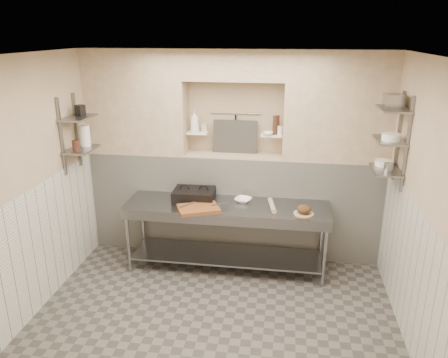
% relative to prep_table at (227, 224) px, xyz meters
% --- Properties ---
extents(floor, '(4.00, 3.90, 0.10)m').
position_rel_prep_table_xyz_m(floor, '(0.02, -1.18, -0.69)').
color(floor, '#544F4A').
rests_on(floor, ground).
extents(ceiling, '(4.00, 3.90, 0.10)m').
position_rel_prep_table_xyz_m(ceiling, '(0.02, -1.18, 2.21)').
color(ceiling, silver).
rests_on(ceiling, ground).
extents(wall_left, '(0.10, 3.90, 2.80)m').
position_rel_prep_table_xyz_m(wall_left, '(-2.03, -1.18, 0.76)').
color(wall_left, tan).
rests_on(wall_left, ground).
extents(wall_right, '(0.10, 3.90, 2.80)m').
position_rel_prep_table_xyz_m(wall_right, '(2.07, -1.18, 0.76)').
color(wall_right, tan).
rests_on(wall_right, ground).
extents(wall_back, '(4.00, 0.10, 2.80)m').
position_rel_prep_table_xyz_m(wall_back, '(0.02, 0.82, 0.76)').
color(wall_back, tan).
rests_on(wall_back, ground).
extents(wall_front, '(4.00, 0.10, 2.80)m').
position_rel_prep_table_xyz_m(wall_front, '(0.02, -3.18, 0.76)').
color(wall_front, tan).
rests_on(wall_front, ground).
extents(backwall_lower, '(4.00, 0.40, 1.40)m').
position_rel_prep_table_xyz_m(backwall_lower, '(0.02, 0.57, 0.06)').
color(backwall_lower, silver).
rests_on(backwall_lower, floor).
extents(alcove_sill, '(1.30, 0.40, 0.02)m').
position_rel_prep_table_xyz_m(alcove_sill, '(0.02, 0.57, 0.77)').
color(alcove_sill, tan).
rests_on(alcove_sill, backwall_lower).
extents(backwall_pillar_left, '(1.35, 0.40, 1.40)m').
position_rel_prep_table_xyz_m(backwall_pillar_left, '(-1.31, 0.57, 1.46)').
color(backwall_pillar_left, tan).
rests_on(backwall_pillar_left, backwall_lower).
extents(backwall_pillar_right, '(1.35, 0.40, 1.40)m').
position_rel_prep_table_xyz_m(backwall_pillar_right, '(1.34, 0.57, 1.46)').
color(backwall_pillar_right, tan).
rests_on(backwall_pillar_right, backwall_lower).
extents(backwall_header, '(1.30, 0.40, 0.40)m').
position_rel_prep_table_xyz_m(backwall_header, '(0.02, 0.57, 1.96)').
color(backwall_header, tan).
rests_on(backwall_header, backwall_lower).
extents(wainscot_left, '(0.02, 3.90, 1.40)m').
position_rel_prep_table_xyz_m(wainscot_left, '(-1.97, -1.18, 0.06)').
color(wainscot_left, silver).
rests_on(wainscot_left, floor).
extents(wainscot_right, '(0.02, 3.90, 1.40)m').
position_rel_prep_table_xyz_m(wainscot_right, '(2.01, -1.18, 0.06)').
color(wainscot_right, silver).
rests_on(wainscot_right, floor).
extents(alcove_shelf_left, '(0.28, 0.16, 0.02)m').
position_rel_prep_table_xyz_m(alcove_shelf_left, '(-0.48, 0.57, 1.06)').
color(alcove_shelf_left, white).
rests_on(alcove_shelf_left, backwall_lower).
extents(alcove_shelf_right, '(0.28, 0.16, 0.02)m').
position_rel_prep_table_xyz_m(alcove_shelf_right, '(0.52, 0.57, 1.06)').
color(alcove_shelf_right, white).
rests_on(alcove_shelf_right, backwall_lower).
extents(utensil_rail, '(0.70, 0.02, 0.02)m').
position_rel_prep_table_xyz_m(utensil_rail, '(0.02, 0.74, 1.31)').
color(utensil_rail, gray).
rests_on(utensil_rail, wall_back).
extents(hanging_steel, '(0.02, 0.02, 0.30)m').
position_rel_prep_table_xyz_m(hanging_steel, '(0.02, 0.72, 1.14)').
color(hanging_steel, black).
rests_on(hanging_steel, utensil_rail).
extents(splash_panel, '(0.60, 0.08, 0.45)m').
position_rel_prep_table_xyz_m(splash_panel, '(0.02, 0.67, 1.00)').
color(splash_panel, '#383330').
rests_on(splash_panel, alcove_sill).
extents(shelf_rail_left_a, '(0.03, 0.03, 0.95)m').
position_rel_prep_table_xyz_m(shelf_rail_left_a, '(-1.96, 0.07, 1.16)').
color(shelf_rail_left_a, slate).
rests_on(shelf_rail_left_a, wall_left).
extents(shelf_rail_left_b, '(0.03, 0.03, 0.95)m').
position_rel_prep_table_xyz_m(shelf_rail_left_b, '(-1.96, -0.33, 1.16)').
color(shelf_rail_left_b, slate).
rests_on(shelf_rail_left_b, wall_left).
extents(wall_shelf_left_lower, '(0.30, 0.50, 0.02)m').
position_rel_prep_table_xyz_m(wall_shelf_left_lower, '(-1.82, -0.13, 0.96)').
color(wall_shelf_left_lower, slate).
rests_on(wall_shelf_left_lower, wall_left).
extents(wall_shelf_left_upper, '(0.30, 0.50, 0.03)m').
position_rel_prep_table_xyz_m(wall_shelf_left_upper, '(-1.82, -0.13, 1.36)').
color(wall_shelf_left_upper, slate).
rests_on(wall_shelf_left_upper, wall_left).
extents(shelf_rail_right_a, '(0.03, 0.03, 1.05)m').
position_rel_prep_table_xyz_m(shelf_rail_right_a, '(1.99, 0.07, 1.21)').
color(shelf_rail_right_a, slate).
rests_on(shelf_rail_right_a, wall_right).
extents(shelf_rail_right_b, '(0.03, 0.03, 1.05)m').
position_rel_prep_table_xyz_m(shelf_rail_right_b, '(1.99, -0.33, 1.21)').
color(shelf_rail_right_b, slate).
rests_on(shelf_rail_right_b, wall_right).
extents(wall_shelf_right_lower, '(0.30, 0.50, 0.02)m').
position_rel_prep_table_xyz_m(wall_shelf_right_lower, '(1.86, -0.13, 0.86)').
color(wall_shelf_right_lower, slate).
rests_on(wall_shelf_right_lower, wall_right).
extents(wall_shelf_right_mid, '(0.30, 0.50, 0.02)m').
position_rel_prep_table_xyz_m(wall_shelf_right_mid, '(1.86, -0.13, 1.21)').
color(wall_shelf_right_mid, slate).
rests_on(wall_shelf_right_mid, wall_right).
extents(wall_shelf_right_upper, '(0.30, 0.50, 0.03)m').
position_rel_prep_table_xyz_m(wall_shelf_right_upper, '(1.86, -0.13, 1.56)').
color(wall_shelf_right_upper, slate).
rests_on(wall_shelf_right_upper, wall_right).
extents(prep_table, '(2.60, 0.70, 0.90)m').
position_rel_prep_table_xyz_m(prep_table, '(0.00, 0.00, 0.00)').
color(prep_table, gray).
rests_on(prep_table, floor).
extents(panini_press, '(0.54, 0.40, 0.14)m').
position_rel_prep_table_xyz_m(panini_press, '(-0.45, 0.12, 0.33)').
color(panini_press, black).
rests_on(panini_press, prep_table).
extents(cutting_board, '(0.59, 0.51, 0.04)m').
position_rel_prep_table_xyz_m(cutting_board, '(-0.32, -0.21, 0.28)').
color(cutting_board, brown).
rests_on(cutting_board, prep_table).
extents(knife_blade, '(0.21, 0.16, 0.01)m').
position_rel_prep_table_xyz_m(knife_blade, '(-0.06, -0.08, 0.31)').
color(knife_blade, gray).
rests_on(knife_blade, cutting_board).
extents(tongs, '(0.15, 0.21, 0.02)m').
position_rel_prep_table_xyz_m(tongs, '(-0.47, -0.18, 0.31)').
color(tongs, gray).
rests_on(tongs, cutting_board).
extents(mixing_bowl, '(0.26, 0.26, 0.05)m').
position_rel_prep_table_xyz_m(mixing_bowl, '(0.20, 0.15, 0.28)').
color(mixing_bowl, white).
rests_on(mixing_bowl, prep_table).
extents(rolling_pin, '(0.13, 0.41, 0.06)m').
position_rel_prep_table_xyz_m(rolling_pin, '(0.58, 0.01, 0.29)').
color(rolling_pin, tan).
rests_on(rolling_pin, prep_table).
extents(bread_board, '(0.24, 0.24, 0.01)m').
position_rel_prep_table_xyz_m(bread_board, '(0.97, -0.14, 0.26)').
color(bread_board, tan).
rests_on(bread_board, prep_table).
extents(bread_loaf, '(0.18, 0.18, 0.11)m').
position_rel_prep_table_xyz_m(bread_loaf, '(0.97, -0.14, 0.32)').
color(bread_loaf, '#4C2D19').
rests_on(bread_loaf, bread_board).
extents(bottle_soap, '(0.15, 0.15, 0.30)m').
position_rel_prep_table_xyz_m(bottle_soap, '(-0.51, 0.55, 1.22)').
color(bottle_soap, white).
rests_on(bottle_soap, alcove_shelf_left).
extents(jar_alcove, '(0.07, 0.07, 0.11)m').
position_rel_prep_table_xyz_m(jar_alcove, '(-0.39, 0.61, 1.12)').
color(jar_alcove, tan).
rests_on(jar_alcove, alcove_shelf_left).
extents(bowl_alcove, '(0.18, 0.18, 0.04)m').
position_rel_prep_table_xyz_m(bowl_alcove, '(0.47, 0.51, 1.09)').
color(bowl_alcove, white).
rests_on(bowl_alcove, alcove_shelf_right).
extents(condiment_a, '(0.07, 0.07, 0.25)m').
position_rel_prep_table_xyz_m(condiment_a, '(0.58, 0.61, 1.19)').
color(condiment_a, '#3B1E14').
rests_on(condiment_a, alcove_shelf_right).
extents(condiment_b, '(0.06, 0.06, 0.25)m').
position_rel_prep_table_xyz_m(condiment_b, '(0.56, 0.57, 1.20)').
color(condiment_b, '#3B1E14').
rests_on(condiment_b, alcove_shelf_right).
extents(condiment_c, '(0.07, 0.07, 0.12)m').
position_rel_prep_table_xyz_m(condiment_c, '(0.63, 0.55, 1.13)').
color(condiment_c, white).
rests_on(condiment_c, alcove_shelf_right).
extents(jug_left, '(0.13, 0.13, 0.26)m').
position_rel_prep_table_xyz_m(jug_left, '(-1.82, -0.01, 1.10)').
color(jug_left, white).
rests_on(jug_left, wall_shelf_left_lower).
extents(jar_left, '(0.09, 0.09, 0.13)m').
position_rel_prep_table_xyz_m(jar_left, '(-1.82, -0.26, 1.04)').
color(jar_left, '#3B1E14').
rests_on(jar_left, wall_shelf_left_lower).
extents(box_left_upper, '(0.12, 0.12, 0.13)m').
position_rel_prep_table_xyz_m(box_left_upper, '(-1.82, -0.06, 1.44)').
color(box_left_upper, black).
rests_on(box_left_upper, wall_shelf_left_upper).
extents(bowl_right, '(0.21, 0.21, 0.06)m').
position_rel_prep_table_xyz_m(bowl_right, '(1.86, 0.00, 0.90)').
color(bowl_right, white).
rests_on(bowl_right, wall_shelf_right_lower).
extents(canister_right, '(0.10, 0.10, 0.10)m').
position_rel_prep_table_xyz_m(canister_right, '(1.86, -0.23, 0.92)').
color(canister_right, gray).
rests_on(canister_right, wall_shelf_right_lower).
extents(bowl_right_mid, '(0.20, 0.20, 0.08)m').
position_rel_prep_table_xyz_m(bowl_right_mid, '(1.86, -0.18, 1.26)').
color(bowl_right_mid, white).
rests_on(bowl_right_mid, wall_shelf_right_mid).
extents(basket_right, '(0.20, 0.23, 0.14)m').
position_rel_prep_table_xyz_m(basket_right, '(1.86, -0.08, 1.64)').
color(basket_right, gray).
rests_on(basket_right, wall_shelf_right_upper).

